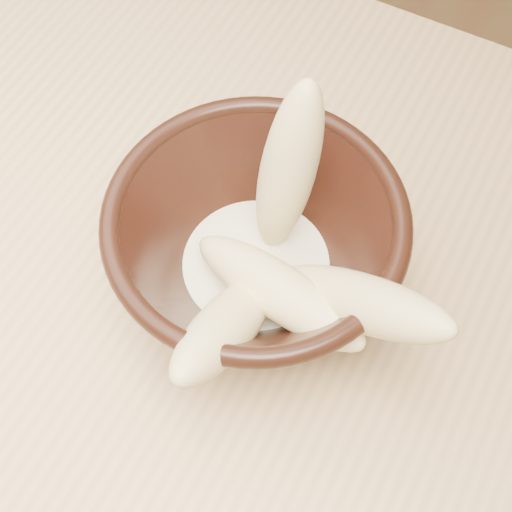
# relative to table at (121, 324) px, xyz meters

# --- Properties ---
(table) EXTENTS (1.20, 0.80, 0.75)m
(table) POSITION_rel_table_xyz_m (0.00, 0.00, 0.00)
(table) COLOR tan
(table) RESTS_ON ground
(bowl) EXTENTS (0.21, 0.21, 0.11)m
(bowl) POSITION_rel_table_xyz_m (0.11, 0.05, 0.14)
(bowl) COLOR black
(bowl) RESTS_ON table
(milk_puddle) EXTENTS (0.12, 0.12, 0.02)m
(milk_puddle) POSITION_rel_table_xyz_m (0.11, 0.05, 0.12)
(milk_puddle) COLOR beige
(milk_puddle) RESTS_ON bowl
(banana_upright) EXTENTS (0.05, 0.08, 0.16)m
(banana_upright) POSITION_rel_table_xyz_m (0.11, 0.09, 0.19)
(banana_upright) COLOR #EADC8A
(banana_upright) RESTS_ON bowl
(banana_right) EXTENTS (0.16, 0.08, 0.13)m
(banana_right) POSITION_rel_table_xyz_m (0.19, 0.04, 0.17)
(banana_right) COLOR #EADC8A
(banana_right) RESTS_ON bowl
(banana_across) EXTENTS (0.15, 0.07, 0.07)m
(banana_across) POSITION_rel_table_xyz_m (0.14, 0.03, 0.16)
(banana_across) COLOR #EADC8A
(banana_across) RESTS_ON bowl
(banana_front) EXTENTS (0.04, 0.14, 0.11)m
(banana_front) POSITION_rel_table_xyz_m (0.12, -0.01, 0.16)
(banana_front) COLOR #EADC8A
(banana_front) RESTS_ON bowl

